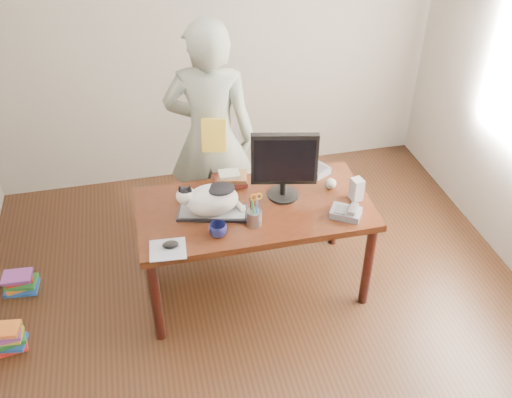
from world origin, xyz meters
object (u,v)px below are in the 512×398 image
(keyboard, at_px, (213,213))
(baseball, at_px, (331,184))
(book_pile_b, at_px, (20,282))
(coffee_mug, at_px, (218,230))
(calculator, at_px, (315,169))
(mouse, at_px, (170,244))
(desk, at_px, (252,217))
(pen_cup, at_px, (254,216))
(cat, at_px, (210,199))
(book_stack, at_px, (231,178))
(book_pile_a, at_px, (7,338))
(monitor, at_px, (284,163))
(phone, at_px, (346,212))
(person, at_px, (211,138))
(speaker, at_px, (357,189))

(keyboard, bearing_deg, baseball, 22.12)
(book_pile_b, bearing_deg, coffee_mug, -22.70)
(keyboard, distance_m, book_pile_b, 1.63)
(calculator, bearing_deg, mouse, 179.29)
(desk, height_order, pen_cup, pen_cup)
(cat, relative_size, calculator, 1.93)
(mouse, xyz_separation_m, book_stack, (0.50, 0.61, 0.01))
(coffee_mug, distance_m, book_pile_a, 1.62)
(calculator, bearing_deg, baseball, -106.97)
(calculator, bearing_deg, monitor, -169.98)
(cat, bearing_deg, monitor, 23.43)
(monitor, xyz_separation_m, phone, (0.36, -0.30, -0.26))
(phone, bearing_deg, calculator, 127.17)
(desk, distance_m, cat, 0.43)
(baseball, bearing_deg, person, 142.65)
(book_pile_a, bearing_deg, pen_cup, 0.30)
(keyboard, relative_size, pen_cup, 1.98)
(phone, distance_m, book_stack, 0.87)
(keyboard, relative_size, speaker, 3.07)
(keyboard, bearing_deg, phone, 0.72)
(monitor, height_order, pen_cup, monitor)
(monitor, xyz_separation_m, book_pile_a, (-1.97, -0.26, -0.95))
(baseball, height_order, book_pile_b, baseball)
(mouse, bearing_deg, book_pile_b, 153.94)
(speaker, relative_size, baseball, 2.12)
(calculator, distance_m, person, 0.82)
(pen_cup, height_order, speaker, pen_cup)
(cat, xyz_separation_m, mouse, (-0.30, -0.27, -0.11))
(book_pile_b, bearing_deg, baseball, -6.44)
(desk, xyz_separation_m, person, (-0.18, 0.59, 0.33))
(keyboard, height_order, book_pile_b, keyboard)
(monitor, height_order, calculator, monitor)
(keyboard, relative_size, book_stack, 1.99)
(keyboard, xyz_separation_m, coffee_mug, (-0.00, -0.22, 0.03))
(cat, relative_size, phone, 1.90)
(baseball, bearing_deg, mouse, -162.05)
(keyboard, xyz_separation_m, mouse, (-0.31, -0.27, 0.01))
(cat, distance_m, speaker, 1.02)
(pen_cup, xyz_separation_m, coffee_mug, (-0.25, -0.06, -0.02))
(speaker, bearing_deg, cat, 166.24)
(mouse, distance_m, calculator, 1.29)
(desk, xyz_separation_m, keyboard, (-0.29, -0.10, 0.16))
(cat, distance_m, book_pile_b, 1.67)
(keyboard, bearing_deg, book_pile_a, -158.47)
(calculator, bearing_deg, book_pile_b, 150.34)
(desk, relative_size, monitor, 3.17)
(desk, height_order, coffee_mug, coffee_mug)
(person, height_order, book_pile_b, person)
(baseball, bearing_deg, book_pile_a, -172.89)
(speaker, bearing_deg, book_pile_b, 159.17)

